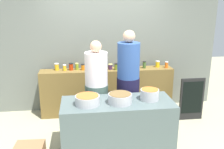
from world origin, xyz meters
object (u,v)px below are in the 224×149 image
object	(u,v)px
preserve_jar_10	(128,66)
chalkboard_sign	(192,99)
preserve_jar_14	(166,65)
cooking_pot_right	(150,94)
preserve_jar_0	(57,67)
preserve_jar_1	(65,68)
preserve_jar_2	(71,67)
preserve_jar_12	(144,65)
cooking_pot_left	(87,100)
cooking_pot_center	(120,98)
preserve_jar_4	(83,67)
preserve_jar_5	(93,67)
preserve_jar_13	(158,64)
preserve_jar_9	(123,66)
preserve_jar_8	(117,67)
cook_with_tongs	(97,93)
cook_in_cap	(128,87)
preserve_jar_3	(77,66)
preserve_jar_11	(136,65)
preserve_jar_7	(110,67)

from	to	relation	value
preserve_jar_10	chalkboard_sign	xyz separation A→B (m)	(1.17, -0.55, -0.58)
preserve_jar_14	cooking_pot_right	bearing A→B (deg)	-118.50
preserve_jar_0	preserve_jar_1	xyz separation A→B (m)	(0.16, -0.05, -0.01)
preserve_jar_2	preserve_jar_12	distance (m)	1.49
preserve_jar_1	preserve_jar_12	size ratio (longest dim) A/B	0.81
preserve_jar_1	cooking_pot_left	distance (m)	1.53
cooking_pot_center	preserve_jar_4	bearing A→B (deg)	109.24
preserve_jar_4	preserve_jar_14	xyz separation A→B (m)	(1.72, -0.05, 0.01)
preserve_jar_5	preserve_jar_13	xyz separation A→B (m)	(1.35, -0.00, 0.02)
preserve_jar_5	preserve_jar_9	size ratio (longest dim) A/B	0.92
preserve_jar_8	cooking_pot_center	world-z (taller)	preserve_jar_8
preserve_jar_2	cooking_pot_center	xyz separation A→B (m)	(0.75, -1.49, -0.13)
preserve_jar_8	preserve_jar_10	xyz separation A→B (m)	(0.25, 0.07, -0.00)
preserve_jar_2	cooking_pot_center	distance (m)	1.67
chalkboard_sign	preserve_jar_4	bearing A→B (deg)	164.85
preserve_jar_14	cooking_pot_right	distance (m)	1.54
preserve_jar_2	cook_with_tongs	bearing A→B (deg)	-62.87
preserve_jar_10	preserve_jar_13	size ratio (longest dim) A/B	0.97
cook_in_cap	cook_with_tongs	bearing A→B (deg)	-175.57
preserve_jar_4	chalkboard_sign	distance (m)	2.24
preserve_jar_3	preserve_jar_9	size ratio (longest dim) A/B	1.25
preserve_jar_14	cooking_pot_left	size ratio (longest dim) A/B	0.37
preserve_jar_9	preserve_jar_13	size ratio (longest dim) A/B	0.83
cook_in_cap	chalkboard_sign	world-z (taller)	cook_in_cap
preserve_jar_4	preserve_jar_13	world-z (taller)	preserve_jar_13
preserve_jar_3	preserve_jar_11	distance (m)	1.20
preserve_jar_7	preserve_jar_10	bearing A→B (deg)	2.21
preserve_jar_8	preserve_jar_11	size ratio (longest dim) A/B	0.96
preserve_jar_1	preserve_jar_8	world-z (taller)	preserve_jar_8
preserve_jar_9	preserve_jar_10	world-z (taller)	preserve_jar_10
preserve_jar_4	cooking_pot_center	world-z (taller)	preserve_jar_4
preserve_jar_0	cooking_pot_right	world-z (taller)	preserve_jar_0
preserve_jar_4	preserve_jar_13	size ratio (longest dim) A/B	0.90
preserve_jar_9	preserve_jar_13	bearing A→B (deg)	1.12
preserve_jar_9	preserve_jar_14	xyz separation A→B (m)	(0.90, -0.06, 0.01)
preserve_jar_2	preserve_jar_12	xyz separation A→B (m)	(1.49, -0.04, -0.00)
preserve_jar_0	preserve_jar_13	distance (m)	2.07
preserve_jar_13	chalkboard_sign	bearing A→B (deg)	-47.76
cooking_pot_left	cooking_pot_right	xyz separation A→B (m)	(0.95, 0.07, 0.01)
cooking_pot_left	cook_in_cap	xyz separation A→B (m)	(0.73, 0.66, -0.06)
preserve_jar_7	preserve_jar_12	size ratio (longest dim) A/B	0.77
preserve_jar_14	cooking_pot_right	size ratio (longest dim) A/B	0.46
preserve_jar_7	cooking_pot_left	xyz separation A→B (m)	(-0.51, -1.44, -0.12)
preserve_jar_1	cook_in_cap	xyz separation A→B (m)	(1.13, -0.81, -0.18)
preserve_jar_11	cooking_pot_center	world-z (taller)	preserve_jar_11
preserve_jar_3	preserve_jar_11	xyz separation A→B (m)	(1.20, -0.08, 0.00)
preserve_jar_10	preserve_jar_4	bearing A→B (deg)	179.19
preserve_jar_8	chalkboard_sign	bearing A→B (deg)	-18.83
cooking_pot_center	preserve_jar_12	bearing A→B (deg)	62.94
chalkboard_sign	preserve_jar_11	bearing A→B (deg)	152.76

